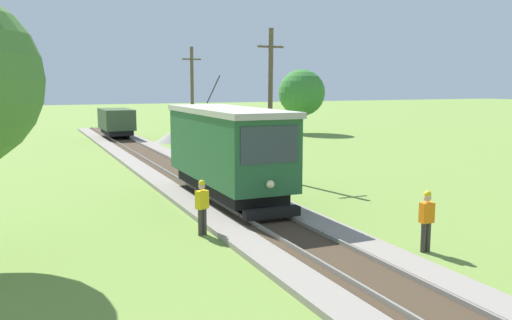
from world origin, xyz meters
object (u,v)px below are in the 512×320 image
Objects in this scene: gravel_pile at (174,136)px; tree_left_near at (302,93)px; second_worker at (202,205)px; utility_pole_far at (192,97)px; red_tram at (227,149)px; track_worker at (427,218)px; utility_pole_mid at (270,102)px; freight_car at (116,122)px.

tree_left_near is at bearing 12.94° from gravel_pile.
second_worker is at bearing -123.51° from tree_left_near.
gravel_pile is at bearing 90.83° from utility_pole_far.
track_worker is at bearing -70.83° from red_tram.
tree_left_near is (19.93, 30.10, 2.91)m from second_worker.
gravel_pile is at bearing 80.20° from red_tram.
gravel_pile is (3.95, 22.87, -1.69)m from red_tram.
utility_pole_mid is (4.02, 4.51, 1.64)m from red_tram.
red_tram is 26.82m from freight_car.
tree_left_near is at bearing 159.03° from track_worker.
utility_pole_far reaches higher than tree_left_near.
freight_car is at bearing -173.18° from track_worker.
freight_car is 22.77m from utility_pole_mid.
tree_left_near is (17.51, 25.99, 1.70)m from red_tram.
track_worker is 0.29× the size of tree_left_near.
second_worker is at bearing -106.37° from utility_pole_far.
utility_pole_mid is 25.36m from tree_left_near.
gravel_pile is (-0.07, 18.36, -3.34)m from utility_pole_mid.
freight_car reaches higher than gravel_pile.
track_worker reaches higher than gravel_pile.
red_tram is at bearing -131.70° from utility_pole_mid.
track_worker is 37.40m from tree_left_near.
gravel_pile is 1.77× the size of track_worker.
freight_car is at bearing 90.01° from red_tram.
utility_pole_mid is at bearing -89.77° from gravel_pile.
utility_pole_far is at bearing 77.27° from red_tram.
red_tram is 2.71× the size of gravel_pile.
utility_pole_far reaches higher than freight_car.
second_worker is at bearing -103.27° from gravel_pile.
freight_car is 2.91× the size of track_worker.
track_worker is 6.77m from second_worker.
freight_car is at bearing 135.10° from gravel_pile.
second_worker is at bearing -126.74° from utility_pole_mid.
tree_left_near is at bearing -2.69° from freight_car.
track_worker is at bearing -95.04° from utility_pole_mid.
red_tram is 23.27m from gravel_pile.
red_tram reaches higher than second_worker.
tree_left_near is (13.49, 21.47, 0.06)m from utility_pole_mid.
tree_left_near is (14.62, 34.31, 2.91)m from track_worker.
utility_pole_far is at bearing -89.17° from gravel_pile.
utility_pole_mid is at bearing -122.13° from tree_left_near.
utility_pole_mid is at bearing 177.07° from track_worker.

